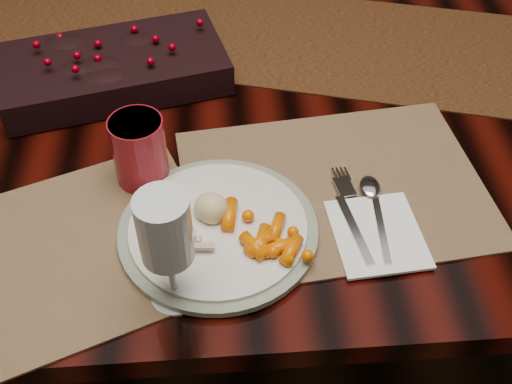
{
  "coord_description": "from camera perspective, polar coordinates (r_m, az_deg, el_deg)",
  "views": [
    {
      "loc": [
        -0.03,
        -0.89,
        1.44
      ],
      "look_at": [
        0.01,
        -0.28,
        0.8
      ],
      "focal_mm": 45.0,
      "sensor_mm": 36.0,
      "label": 1
    }
  ],
  "objects": [
    {
      "name": "wine_glass",
      "position": [
        0.78,
        -7.8,
        -5.37
      ],
      "size": [
        0.07,
        0.07,
        0.18
      ],
      "primitive_type": null,
      "rotation": [
        0.0,
        0.0,
        -0.16
      ],
      "color": "white",
      "rests_on": "dining_table"
    },
    {
      "name": "red_cup",
      "position": [
        0.96,
        -10.32,
        3.66
      ],
      "size": [
        0.09,
        0.09,
        0.11
      ],
      "primitive_type": "cylinder",
      "rotation": [
        0.0,
        0.0,
        0.17
      ],
      "color": "maroon",
      "rests_on": "placemat_main"
    },
    {
      "name": "baby_carrots",
      "position": [
        0.87,
        0.19,
        -3.58
      ],
      "size": [
        0.11,
        0.1,
        0.02
      ],
      "primitive_type": null,
      "rotation": [
        0.0,
        0.0,
        -0.1
      ],
      "color": "#E86400",
      "rests_on": "dinner_plate"
    },
    {
      "name": "napkin",
      "position": [
        0.91,
        10.72,
        -3.69
      ],
      "size": [
        0.13,
        0.15,
        0.0
      ],
      "primitive_type": "cube",
      "rotation": [
        0.0,
        0.0,
        0.08
      ],
      "color": "white",
      "rests_on": "placemat_main"
    },
    {
      "name": "floor",
      "position": [
        1.7,
        -1.13,
        -12.06
      ],
      "size": [
        5.0,
        5.0,
        0.0
      ],
      "primitive_type": "plane",
      "color": "black",
      "rests_on": "ground"
    },
    {
      "name": "placemat_second",
      "position": [
        0.92,
        -17.27,
        -5.61
      ],
      "size": [
        0.5,
        0.44,
        0.0
      ],
      "primitive_type": "cube",
      "rotation": [
        0.0,
        0.0,
        0.37
      ],
      "color": "brown",
      "rests_on": "dining_table"
    },
    {
      "name": "spoon",
      "position": [
        0.93,
        10.76,
        -2.07
      ],
      "size": [
        0.04,
        0.15,
        0.0
      ],
      "primitive_type": null,
      "rotation": [
        0.0,
        0.0,
        -0.06
      ],
      "color": "silver",
      "rests_on": "napkin"
    },
    {
      "name": "mashed_potatoes",
      "position": [
        0.9,
        -4.19,
        -0.48
      ],
      "size": [
        0.08,
        0.07,
        0.04
      ],
      "primitive_type": null,
      "rotation": [
        0.0,
        0.0,
        0.08
      ],
      "color": "#F2E6A0",
      "rests_on": "dinner_plate"
    },
    {
      "name": "dining_table",
      "position": [
        1.39,
        -1.36,
        -3.92
      ],
      "size": [
        1.8,
        1.0,
        0.75
      ],
      "primitive_type": "cube",
      "color": "black",
      "rests_on": "floor"
    },
    {
      "name": "centerpiece",
      "position": [
        1.17,
        -12.58,
        11.03
      ],
      "size": [
        0.42,
        0.28,
        0.08
      ],
      "primitive_type": null,
      "rotation": [
        0.0,
        0.0,
        0.23
      ],
      "color": "black",
      "rests_on": "table_runner"
    },
    {
      "name": "turkey_shreds",
      "position": [
        0.87,
        -6.56,
        -4.27
      ],
      "size": [
        0.09,
        0.09,
        0.02
      ],
      "primitive_type": null,
      "rotation": [
        0.0,
        0.0,
        0.37
      ],
      "color": "#B1978E",
      "rests_on": "dinner_plate"
    },
    {
      "name": "dinner_plate",
      "position": [
        0.9,
        -3.38,
        -3.33
      ],
      "size": [
        0.35,
        0.35,
        0.02
      ],
      "primitive_type": "cylinder",
      "rotation": [
        0.0,
        0.0,
        0.32
      ],
      "color": "silver",
      "rests_on": "placemat_main"
    },
    {
      "name": "placemat_main",
      "position": [
        0.97,
        6.93,
        0.43
      ],
      "size": [
        0.48,
        0.37,
        0.0
      ],
      "primitive_type": "cube",
      "rotation": [
        0.0,
        0.0,
        0.11
      ],
      "color": "brown",
      "rests_on": "dining_table"
    },
    {
      "name": "fork",
      "position": [
        0.92,
        8.49,
        -2.27
      ],
      "size": [
        0.05,
        0.17,
        0.0
      ],
      "primitive_type": null,
      "rotation": [
        0.0,
        0.0,
        0.17
      ],
      "color": "silver",
      "rests_on": "napkin"
    },
    {
      "name": "table_runner",
      "position": [
        1.3,
        0.11,
        13.91
      ],
      "size": [
        1.67,
        0.78,
        0.0
      ],
      "primitive_type": "cube",
      "rotation": [
        0.0,
        0.0,
        -0.28
      ],
      "color": "black",
      "rests_on": "dining_table"
    }
  ]
}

